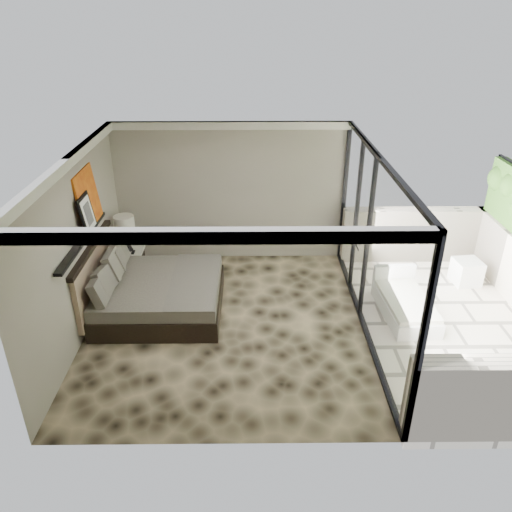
{
  "coord_description": "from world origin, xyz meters",
  "views": [
    {
      "loc": [
        0.41,
        -6.83,
        4.74
      ],
      "look_at": [
        0.48,
        0.4,
        1.07
      ],
      "focal_mm": 35.0,
      "sensor_mm": 36.0,
      "label": 1
    }
  ],
  "objects_px": {
    "nightstand": "(129,261)",
    "lounger": "(405,304)",
    "table_lamp": "(125,229)",
    "ottoman": "(466,272)",
    "bed": "(154,292)"
  },
  "relations": [
    {
      "from": "bed",
      "to": "nightstand",
      "type": "distance_m",
      "value": 1.46
    },
    {
      "from": "table_lamp",
      "to": "ottoman",
      "type": "distance_m",
      "value": 6.47
    },
    {
      "from": "bed",
      "to": "lounger",
      "type": "relative_size",
      "value": 1.38
    },
    {
      "from": "nightstand",
      "to": "bed",
      "type": "bearing_deg",
      "value": -68.19
    },
    {
      "from": "nightstand",
      "to": "lounger",
      "type": "bearing_deg",
      "value": -23.22
    },
    {
      "from": "bed",
      "to": "ottoman",
      "type": "height_order",
      "value": "bed"
    },
    {
      "from": "nightstand",
      "to": "ottoman",
      "type": "height_order",
      "value": "nightstand"
    },
    {
      "from": "nightstand",
      "to": "lounger",
      "type": "relative_size",
      "value": 0.37
    },
    {
      "from": "table_lamp",
      "to": "nightstand",
      "type": "bearing_deg",
      "value": -77.65
    },
    {
      "from": "bed",
      "to": "ottoman",
      "type": "xyz_separation_m",
      "value": [
        5.71,
        0.87,
        -0.11
      ]
    },
    {
      "from": "table_lamp",
      "to": "ottoman",
      "type": "relative_size",
      "value": 1.5
    },
    {
      "from": "bed",
      "to": "ottoman",
      "type": "bearing_deg",
      "value": 8.7
    },
    {
      "from": "ottoman",
      "to": "lounger",
      "type": "xyz_separation_m",
      "value": [
        -1.44,
        -1.03,
        -0.05
      ]
    },
    {
      "from": "bed",
      "to": "table_lamp",
      "type": "height_order",
      "value": "table_lamp"
    },
    {
      "from": "bed",
      "to": "lounger",
      "type": "distance_m",
      "value": 4.27
    }
  ]
}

